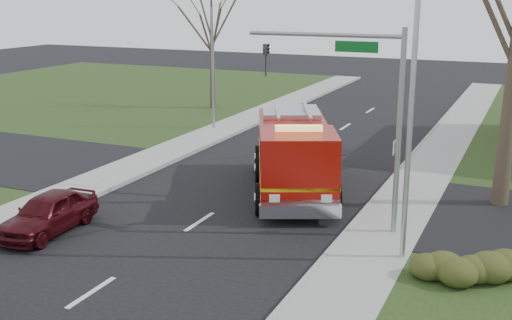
% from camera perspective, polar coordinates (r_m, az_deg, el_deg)
% --- Properties ---
extents(ground, '(120.00, 120.00, 0.00)m').
position_cam_1_polar(ground, '(22.73, -5.04, -5.51)').
color(ground, black).
rests_on(ground, ground).
extents(sidewalk_right, '(2.40, 80.00, 0.15)m').
position_cam_1_polar(sidewalk_right, '(20.59, 10.37, -7.68)').
color(sidewalk_right, '#9C9B96').
rests_on(sidewalk_right, ground).
extents(sidewalk_left, '(2.40, 80.00, 0.15)m').
position_cam_1_polar(sidewalk_left, '(26.15, -17.03, -3.22)').
color(sidewalk_left, '#9C9B96').
rests_on(sidewalk_left, ground).
extents(hedge_corner, '(2.80, 2.00, 0.90)m').
position_cam_1_polar(hedge_corner, '(19.08, 17.96, -8.40)').
color(hedge_corner, '#313A15').
rests_on(hedge_corner, lawn_right).
extents(bare_tree_left, '(4.50, 4.50, 9.00)m').
position_cam_1_polar(bare_tree_left, '(43.74, -3.96, 11.70)').
color(bare_tree_left, '#342A1E').
rests_on(bare_tree_left, ground).
extents(traffic_signal_mast, '(5.29, 0.18, 6.80)m').
position_cam_1_polar(traffic_signal_mast, '(21.00, 9.31, 5.95)').
color(traffic_signal_mast, gray).
rests_on(traffic_signal_mast, ground).
extents(streetlight_pole, '(1.48, 0.16, 8.40)m').
position_cam_1_polar(streetlight_pole, '(18.68, 13.43, 4.19)').
color(streetlight_pole, '#B7BABF').
rests_on(streetlight_pole, ground).
extents(utility_pole_far, '(0.14, 0.14, 7.00)m').
position_cam_1_polar(utility_pole_far, '(37.14, -3.87, 7.98)').
color(utility_pole_far, gray).
rests_on(utility_pole_far, ground).
extents(fire_engine, '(5.83, 8.55, 3.28)m').
position_cam_1_polar(fire_engine, '(25.55, 3.39, 0.29)').
color(fire_engine, '#990D07').
rests_on(fire_engine, ground).
extents(parked_car_maroon, '(1.82, 4.08, 1.36)m').
position_cam_1_polar(parked_car_maroon, '(22.60, -17.99, -4.49)').
color(parked_car_maroon, '#3C090F').
rests_on(parked_car_maroon, ground).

